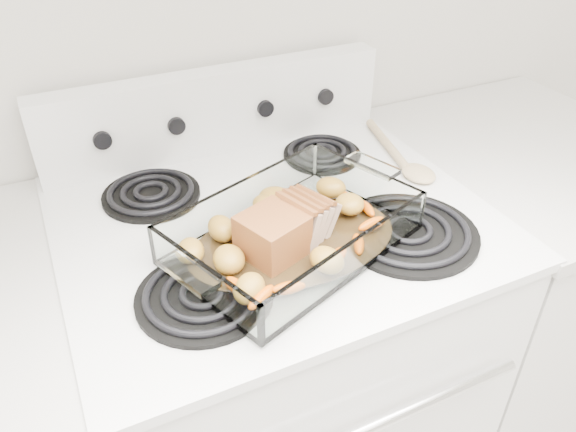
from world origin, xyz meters
name	(u,v)px	position (x,y,z in m)	size (l,w,h in m)	color
electric_range	(276,374)	(0.00, 1.66, 0.48)	(0.78, 0.70, 1.12)	white
counter_right	(494,294)	(0.67, 1.66, 0.47)	(0.58, 0.68, 0.93)	silver
baking_dish	(293,236)	(-0.01, 1.55, 0.96)	(0.39, 0.26, 0.08)	white
pork_roast	(280,228)	(-0.04, 1.55, 0.99)	(0.17, 0.09, 0.08)	brown
roast_vegetables	(282,222)	(-0.02, 1.58, 0.97)	(0.34, 0.19, 0.04)	#C74B06
wooden_spoon	(404,160)	(0.33, 1.71, 0.95)	(0.08, 0.29, 0.02)	#CFB581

